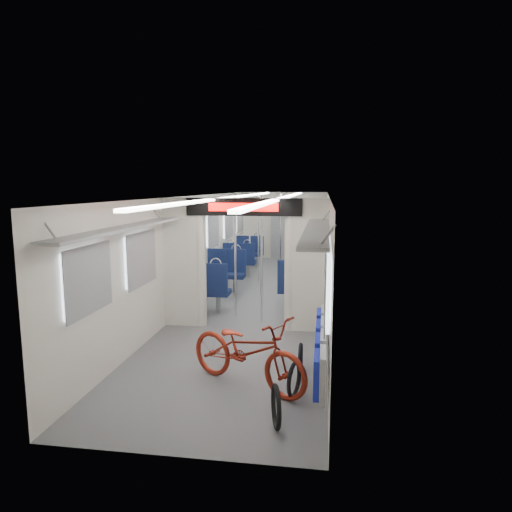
# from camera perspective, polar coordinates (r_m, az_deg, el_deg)

# --- Properties ---
(carriage) EXTENTS (12.00, 12.02, 2.31)m
(carriage) POSITION_cam_1_polar(r_m,az_deg,el_deg) (9.65, 0.34, 2.77)
(carriage) COLOR #515456
(carriage) RESTS_ON ground
(bicycle) EXTENTS (1.86, 1.42, 0.94)m
(bicycle) POSITION_cam_1_polar(r_m,az_deg,el_deg) (5.81, -1.09, -11.76)
(bicycle) COLOR maroon
(bicycle) RESTS_ON ground
(flip_bench) EXTENTS (0.12, 2.09, 0.50)m
(flip_bench) POSITION_cam_1_polar(r_m,az_deg,el_deg) (5.67, 8.08, -11.19)
(flip_bench) COLOR gray
(flip_bench) RESTS_ON carriage
(bike_hoop_a) EXTENTS (0.17, 0.47, 0.48)m
(bike_hoop_a) POSITION_cam_1_polar(r_m,az_deg,el_deg) (4.99, 2.53, -18.56)
(bike_hoop_a) COLOR black
(bike_hoop_a) RESTS_ON ground
(bike_hoop_b) EXTENTS (0.16, 0.44, 0.44)m
(bike_hoop_b) POSITION_cam_1_polar(r_m,az_deg,el_deg) (5.66, 4.78, -15.35)
(bike_hoop_b) COLOR black
(bike_hoop_b) RESTS_ON ground
(bike_hoop_c) EXTENTS (0.05, 0.45, 0.45)m
(bike_hoop_c) POSITION_cam_1_polar(r_m,az_deg,el_deg) (6.23, 5.57, -13.00)
(bike_hoop_c) COLOR black
(bike_hoop_c) RESTS_ON ground
(seat_bay_near_left) EXTENTS (0.93, 2.17, 1.13)m
(seat_bay_near_left) POSITION_cam_1_polar(r_m,az_deg,el_deg) (10.01, -4.93, -2.51)
(seat_bay_near_left) COLOR #0E183E
(seat_bay_near_left) RESTS_ON ground
(seat_bay_near_right) EXTENTS (0.95, 2.25, 1.15)m
(seat_bay_near_right) POSITION_cam_1_polar(r_m,az_deg,el_deg) (10.25, 5.96, -2.20)
(seat_bay_near_right) COLOR #0E183E
(seat_bay_near_right) RESTS_ON ground
(seat_bay_far_left) EXTENTS (0.88, 1.95, 1.06)m
(seat_bay_far_left) POSITION_cam_1_polar(r_m,az_deg,el_deg) (13.45, -1.43, 0.28)
(seat_bay_far_left) COLOR #0E183E
(seat_bay_far_left) RESTS_ON ground
(seat_bay_far_right) EXTENTS (0.92, 2.14, 1.12)m
(seat_bay_far_right) POSITION_cam_1_polar(r_m,az_deg,el_deg) (13.69, 6.62, 0.48)
(seat_bay_far_right) COLOR #0E183E
(seat_bay_far_right) RESTS_ON ground
(stanchion_near_left) EXTENTS (0.04, 0.04, 2.30)m
(stanchion_near_left) POSITION_cam_1_polar(r_m,az_deg,el_deg) (8.68, -2.59, -0.24)
(stanchion_near_left) COLOR silver
(stanchion_near_left) RESTS_ON ground
(stanchion_near_right) EXTENTS (0.04, 0.04, 2.30)m
(stanchion_near_right) POSITION_cam_1_polar(r_m,az_deg,el_deg) (8.32, 0.70, -0.63)
(stanchion_near_right) COLOR silver
(stanchion_near_right) RESTS_ON ground
(stanchion_far_left) EXTENTS (0.04, 0.04, 2.30)m
(stanchion_far_left) POSITION_cam_1_polar(r_m,az_deg,el_deg) (11.59, 0.32, 2.03)
(stanchion_far_left) COLOR silver
(stanchion_far_left) RESTS_ON ground
(stanchion_far_right) EXTENTS (0.04, 0.04, 2.30)m
(stanchion_far_right) POSITION_cam_1_polar(r_m,az_deg,el_deg) (11.93, 3.08, 2.21)
(stanchion_far_right) COLOR silver
(stanchion_far_right) RESTS_ON ground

